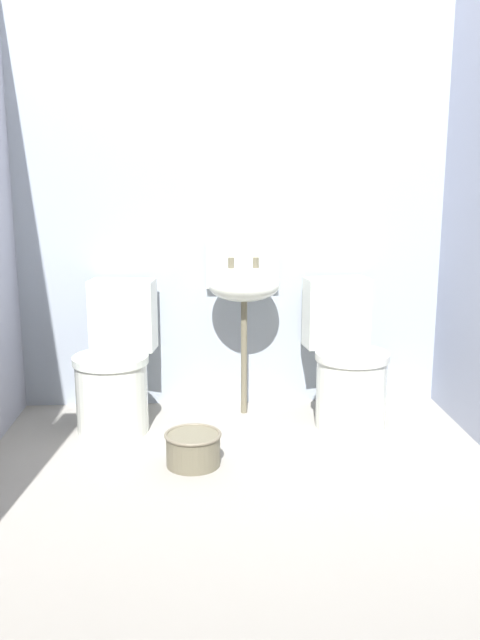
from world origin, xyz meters
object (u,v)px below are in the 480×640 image
toilet_right (346,365)px  sink (244,284)px  toilet_left (115,369)px  bucket (193,448)px

toilet_right → sink: size_ratio=0.79×
toilet_right → toilet_left: bearing=-6.5°
toilet_left → sink: size_ratio=0.79×
bucket → toilet_right: bearing=33.0°
toilet_left → toilet_right: bearing=-172.6°
toilet_right → bucket: size_ratio=2.86×
toilet_right → sink: sink is taller
toilet_left → toilet_right: 1.27m
toilet_right → sink: bearing=-25.0°
toilet_left → bucket: 0.74m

